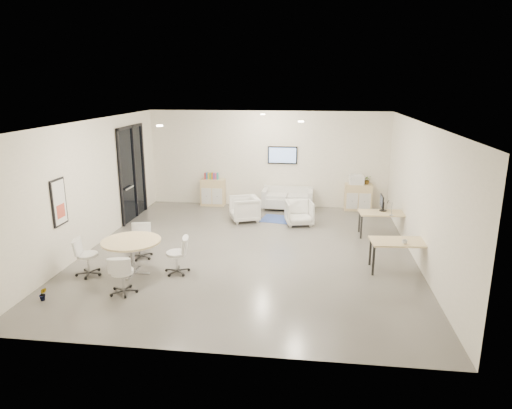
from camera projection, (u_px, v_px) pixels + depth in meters
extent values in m
cube|color=#56544F|center=(249.00, 266.00, 11.52)|extent=(8.00, 9.00, 0.80)
cube|color=white|center=(248.00, 104.00, 10.49)|extent=(8.00, 9.00, 0.80)
cube|color=silver|center=(269.00, 157.00, 15.70)|extent=(8.00, 0.80, 3.20)
cube|color=silver|center=(199.00, 268.00, 6.31)|extent=(8.00, 0.80, 3.20)
cube|color=silver|center=(77.00, 184.00, 11.54)|extent=(0.80, 9.00, 3.20)
cube|color=silver|center=(438.00, 194.00, 10.47)|extent=(0.80, 9.00, 3.20)
cube|color=black|center=(132.00, 173.00, 13.93)|extent=(0.02, 1.90, 2.85)
cube|color=black|center=(130.00, 127.00, 13.57)|extent=(0.06, 1.90, 0.08)
cube|color=black|center=(121.00, 179.00, 13.06)|extent=(0.06, 0.08, 2.85)
cube|color=black|center=(144.00, 167.00, 14.80)|extent=(0.06, 0.08, 2.85)
cube|color=black|center=(135.00, 172.00, 14.07)|extent=(0.06, 0.07, 2.85)
cube|color=#B2B2B7|center=(129.00, 188.00, 13.59)|extent=(0.04, 0.60, 0.05)
cube|color=black|center=(59.00, 202.00, 9.97)|extent=(0.04, 0.54, 1.04)
cube|color=white|center=(60.00, 202.00, 9.97)|extent=(0.01, 0.46, 0.96)
cube|color=#CF4D38|center=(61.00, 211.00, 10.02)|extent=(0.01, 0.32, 0.30)
cube|color=black|center=(282.00, 155.00, 15.19)|extent=(0.98, 0.05, 0.58)
cube|color=#86A9E8|center=(282.00, 155.00, 15.16)|extent=(0.90, 0.01, 0.50)
cylinder|color=#FFEAC6|center=(160.00, 126.00, 9.86)|extent=(0.14, 0.14, 0.03)
cylinder|color=#FFEAC6|center=(301.00, 122.00, 10.93)|extent=(0.14, 0.14, 0.03)
cylinder|color=#FFEAC6|center=(263.00, 114.00, 13.48)|extent=(0.14, 0.14, 0.03)
cube|color=#DDBF85|center=(213.00, 192.00, 15.62)|extent=(0.81, 0.40, 0.91)
cube|color=silver|center=(206.00, 196.00, 15.46)|extent=(0.34, 0.02, 0.55)
cube|color=silver|center=(217.00, 196.00, 15.42)|extent=(0.34, 0.02, 0.55)
cube|color=#DDBF85|center=(358.00, 197.00, 15.03)|extent=(0.88, 0.41, 0.88)
cube|color=silver|center=(352.00, 201.00, 14.87)|extent=(0.37, 0.02, 0.53)
cube|color=silver|center=(365.00, 201.00, 14.82)|extent=(0.37, 0.02, 0.53)
cube|color=red|center=(205.00, 176.00, 15.50)|extent=(0.04, 0.14, 0.22)
cube|color=#337FCC|center=(207.00, 176.00, 15.50)|extent=(0.04, 0.14, 0.22)
cube|color=gold|center=(209.00, 176.00, 15.49)|extent=(0.04, 0.14, 0.22)
cube|color=#4CB24C|center=(211.00, 176.00, 15.48)|extent=(0.04, 0.14, 0.22)
cube|color=#CC6619|center=(212.00, 176.00, 15.47)|extent=(0.04, 0.14, 0.22)
cube|color=purple|center=(214.00, 176.00, 15.47)|extent=(0.04, 0.14, 0.22)
cube|color=#E54C7F|center=(216.00, 176.00, 15.46)|extent=(0.04, 0.14, 0.22)
cube|color=teal|center=(218.00, 176.00, 15.45)|extent=(0.04, 0.14, 0.22)
cube|color=white|center=(356.00, 180.00, 14.89)|extent=(0.49, 0.42, 0.27)
cube|color=white|center=(357.00, 175.00, 14.85)|extent=(0.37, 0.32, 0.06)
cube|color=silver|center=(288.00, 202.00, 15.14)|extent=(1.67, 0.87, 0.31)
cube|color=silver|center=(288.00, 191.00, 15.36)|extent=(1.65, 0.24, 0.31)
cube|color=silver|center=(265.00, 197.00, 15.19)|extent=(0.17, 0.83, 0.62)
cube|color=silver|center=(310.00, 198.00, 15.00)|extent=(0.17, 0.83, 0.62)
cube|color=#314996|center=(283.00, 219.00, 14.05)|extent=(1.45, 1.09, 0.01)
imported|color=silver|center=(244.00, 208.00, 13.84)|extent=(0.99, 1.02, 0.83)
imported|color=silver|center=(299.00, 212.00, 13.47)|extent=(0.90, 0.86, 0.79)
cube|color=#DDBF85|center=(384.00, 213.00, 12.38)|extent=(1.34, 0.74, 0.04)
cube|color=black|center=(361.00, 227.00, 12.27)|extent=(0.05, 0.05, 0.64)
cube|color=black|center=(408.00, 229.00, 12.12)|extent=(0.05, 0.05, 0.64)
cube|color=black|center=(359.00, 221.00, 12.80)|extent=(0.05, 0.05, 0.64)
cube|color=black|center=(404.00, 223.00, 12.66)|extent=(0.05, 0.05, 0.64)
cube|color=#DDBF85|center=(402.00, 242.00, 10.02)|extent=(1.42, 0.80, 0.04)
cube|color=black|center=(373.00, 261.00, 9.91)|extent=(0.05, 0.05, 0.67)
cube|color=black|center=(434.00, 263.00, 9.76)|extent=(0.05, 0.05, 0.67)
cube|color=black|center=(370.00, 251.00, 10.47)|extent=(0.05, 0.05, 0.67)
cube|color=black|center=(428.00, 254.00, 10.32)|extent=(0.05, 0.05, 0.67)
cylinder|color=black|center=(383.00, 210.00, 12.51)|extent=(0.20, 0.20, 0.02)
cube|color=black|center=(383.00, 206.00, 12.48)|extent=(0.04, 0.03, 0.24)
cube|color=black|center=(382.00, 201.00, 12.45)|extent=(0.03, 0.50, 0.32)
cylinder|color=#DDBF85|center=(131.00, 241.00, 9.87)|extent=(1.28, 1.28, 0.04)
cylinder|color=#B2B2B7|center=(132.00, 258.00, 9.97)|extent=(0.10, 0.10, 0.74)
cube|color=#B2B2B7|center=(134.00, 273.00, 10.06)|extent=(0.75, 0.06, 0.03)
cube|color=#B2B2B7|center=(134.00, 273.00, 10.06)|extent=(0.06, 0.75, 0.03)
imported|color=#3F7F3F|center=(367.00, 181.00, 14.86)|extent=(0.28, 0.30, 0.23)
imported|color=#3F7F3F|center=(43.00, 298.00, 8.81)|extent=(0.24, 0.30, 0.12)
imported|color=white|center=(405.00, 241.00, 9.82)|extent=(0.13, 0.12, 0.11)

